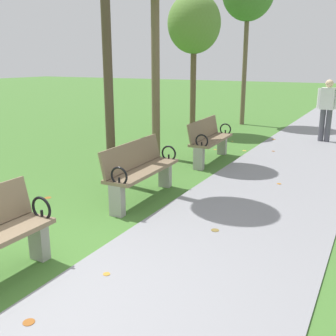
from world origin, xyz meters
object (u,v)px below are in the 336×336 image
park_bench_3 (209,139)px  pedestrian_walking (327,107)px  tree_3 (194,25)px  park_bench_2 (140,169)px

park_bench_3 → pedestrian_walking: (1.90, 3.40, 0.44)m
park_bench_3 → tree_3: size_ratio=0.41×
park_bench_3 → pedestrian_walking: size_ratio=1.00×
park_bench_2 → pedestrian_walking: 6.46m
tree_3 → pedestrian_walking: tree_3 is taller
park_bench_2 → tree_3: bearing=107.4°
park_bench_3 → park_bench_2: bearing=-90.0°
park_bench_2 → park_bench_3: size_ratio=1.00×
park_bench_2 → pedestrian_walking: pedestrian_walking is taller
park_bench_3 → pedestrian_walking: bearing=60.9°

